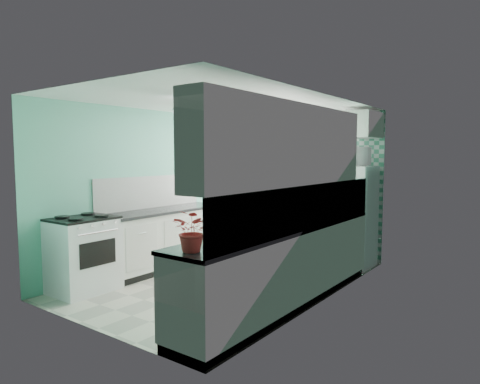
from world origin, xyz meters
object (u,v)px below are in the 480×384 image
Objects in this scene: sink at (323,218)px; stove at (83,253)px; fruit_bowl at (231,238)px; ceiling_light at (187,112)px; fridge at (350,216)px; microwave at (351,156)px; potted_plant at (193,231)px.

stove is at bearing -139.41° from sink.
fruit_bowl is (2.40, 0.04, 0.47)m from stove.
ceiling_light is at bearing 150.72° from fruit_bowl.
microwave is (0.00, 0.00, 0.96)m from fridge.
stove is (-2.31, -3.31, -0.30)m from fridge.
sink is (1.20, 1.40, -1.39)m from ceiling_light.
ceiling_light is 0.93× the size of potted_plant.
potted_plant is (0.00, -0.54, 0.15)m from fruit_bowl.
stove is 1.81× the size of sink.
ceiling_light reaches higher than microwave.
sink is at bearing 89.88° from fruit_bowl.
sink is at bearing 38.24° from stove.
ceiling_light reaches higher than potted_plant.
fridge is 0.96m from microwave.
microwave reaches higher than potted_plant.
ceiling_light is 0.36× the size of stove.
sink is (2.40, 2.11, 0.43)m from stove.
ceiling_light is 0.22× the size of fridge.
ceiling_light is at bearing 66.55° from microwave.
sink is 2.07m from fruit_bowl.
fruit_bowl is 0.52× the size of microwave.
sink is 1.90× the size of fruit_bowl.
stove is 3.44× the size of fruit_bowl.
stove is at bearing -178.99° from fruit_bowl.
potted_plant is (0.09, -3.80, 0.32)m from fridge.
microwave reaches higher than fruit_bowl.
fridge is (1.11, 2.59, -1.52)m from ceiling_light.
sink is 1.42× the size of potted_plant.
fridge is at bearing 52.00° from stove.
ceiling_light is 1.25× the size of fruit_bowl.
sink is 0.99× the size of microwave.
microwave reaches higher than stove.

